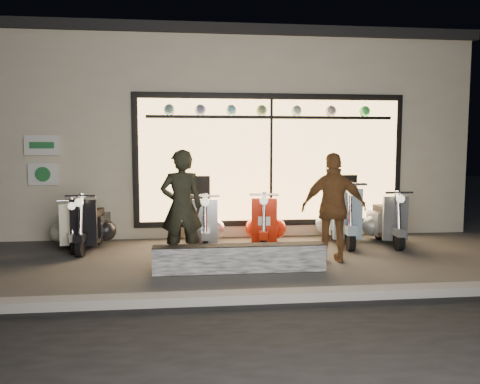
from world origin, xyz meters
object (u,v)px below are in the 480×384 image
object	(u,v)px
graffiti_barrier	(240,258)
scooter_silver	(205,225)
man	(182,207)
woman	(334,208)
scooter_red	(265,224)

from	to	relation	value
graffiti_barrier	scooter_silver	bearing A→B (deg)	103.12
scooter_silver	man	bearing A→B (deg)	-105.79
woman	scooter_red	bearing A→B (deg)	-51.78
graffiti_barrier	woman	bearing A→B (deg)	15.50
man	scooter_red	bearing A→B (deg)	-145.49
man	woman	distance (m)	2.38
woman	graffiti_barrier	bearing A→B (deg)	21.95
scooter_red	man	bearing A→B (deg)	-129.41
graffiti_barrier	scooter_silver	distance (m)	1.94
graffiti_barrier	scooter_silver	xyz separation A→B (m)	(-0.44, 1.88, 0.19)
scooter_red	woman	xyz separation A→B (m)	(0.86, -1.38, 0.47)
man	woman	xyz separation A→B (m)	(2.38, -0.16, -0.03)
scooter_red	woman	size ratio (longest dim) A/B	0.80
graffiti_barrier	woman	distance (m)	1.73
graffiti_barrier	scooter_red	xyz separation A→B (m)	(0.68, 1.81, 0.20)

